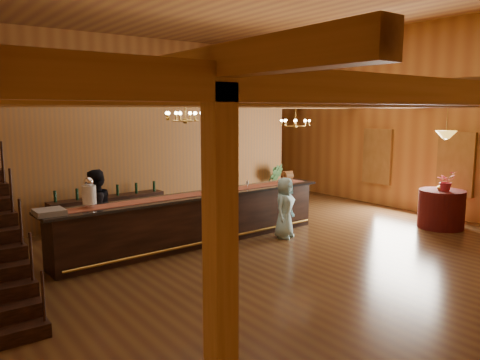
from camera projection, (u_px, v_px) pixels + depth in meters
floor at (249, 241)px, 10.85m from camera, size 14.00×14.00×0.00m
wall_back at (125, 118)px, 16.02m from camera, size 12.00×0.10×5.50m
wall_right at (408, 119)px, 13.97m from camera, size 0.10×14.00×5.50m
beam_grid at (236, 100)px, 10.78m from camera, size 11.90×13.90×0.39m
support_posts at (263, 175)px, 10.22m from camera, size 9.20×10.20×3.20m
partition_wall at (159, 163)px, 13.11m from camera, size 9.00×0.18×3.10m
window_right_front at (456, 164)px, 12.85m from camera, size 0.12×1.05×1.75m
window_right_back at (377, 156)px, 14.91m from camera, size 0.12×1.05×1.75m
backroom_boxes at (137, 188)px, 14.98m from camera, size 4.10×0.60×1.10m
tasting_bar at (198, 219)px, 10.52m from camera, size 6.92×1.21×1.16m
beverage_dispenser at (89, 193)px, 8.92m from camera, size 0.26×0.26×0.60m
glass_rack_tray at (49, 212)px, 8.38m from camera, size 0.50×0.50×0.10m
raffle_drum at (287, 176)px, 12.10m from camera, size 0.34×0.24×0.30m
bar_bottle_0 at (204, 186)px, 10.68m from camera, size 0.07×0.07×0.30m
bar_bottle_1 at (219, 184)px, 10.95m from camera, size 0.07×0.07×0.30m
bar_bottle_2 at (219, 184)px, 10.97m from camera, size 0.07×0.07×0.30m
bar_bottle_3 at (222, 183)px, 11.02m from camera, size 0.07×0.07×0.30m
backbar_shelf at (109, 213)px, 11.94m from camera, size 3.00×0.63×0.84m
round_table at (441, 209)px, 12.02m from camera, size 1.14×1.14×0.98m
chandelier_left at (185, 116)px, 9.36m from camera, size 0.80×0.80×0.46m
chandelier_right at (295, 123)px, 12.80m from camera, size 0.80×0.80×0.68m
pendant_lamp at (446, 135)px, 11.74m from camera, size 0.52×0.52×0.90m
bartender at (210, 201)px, 11.44m from camera, size 0.66×0.52×1.60m
staff_second at (95, 211)px, 9.98m from camera, size 1.09×1.04×1.77m
guest at (285, 208)px, 11.05m from camera, size 0.84×0.72×1.45m
floor_plant at (273, 183)px, 15.28m from camera, size 0.86×0.79×1.28m
table_flowers at (446, 181)px, 11.80m from camera, size 0.55×0.50×0.51m
table_vase at (441, 185)px, 11.88m from camera, size 0.17×0.17×0.27m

